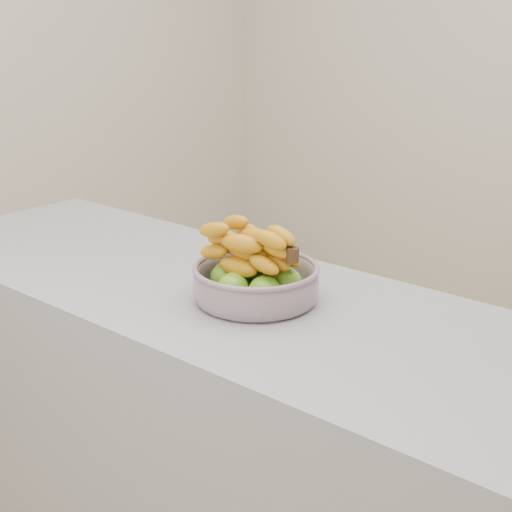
{
  "coord_description": "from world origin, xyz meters",
  "views": [
    {
      "loc": [
        0.94,
        -1.42,
        1.48
      ],
      "look_at": [
        0.03,
        -0.34,
        1.0
      ],
      "focal_mm": 50.0,
      "sensor_mm": 36.0,
      "label": 1
    }
  ],
  "objects": [
    {
      "name": "counter",
      "position": [
        0.0,
        -0.34,
        0.45
      ],
      "size": [
        2.0,
        0.6,
        0.9
      ],
      "primitive_type": "cube",
      "color": "#9B9AA2",
      "rests_on": "ground"
    },
    {
      "name": "fruit_bowl",
      "position": [
        0.03,
        -0.34,
        0.95
      ],
      "size": [
        0.27,
        0.27,
        0.16
      ],
      "rotation": [
        0.0,
        0.0,
        -0.09
      ],
      "color": "#A3B6C3",
      "rests_on": "counter"
    }
  ]
}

